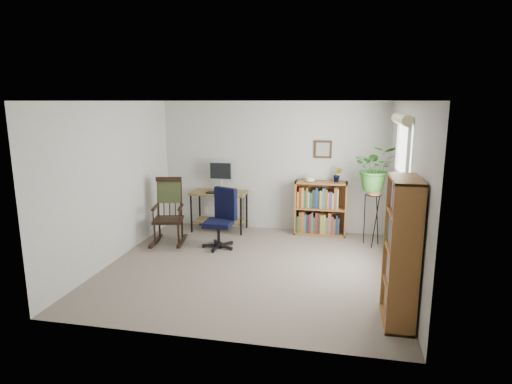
% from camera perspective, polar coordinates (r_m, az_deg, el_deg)
% --- Properties ---
extents(floor, '(4.20, 4.00, 0.00)m').
position_cam_1_polar(floor, '(6.40, -0.72, -9.97)').
color(floor, gray).
rests_on(floor, ground).
extents(ceiling, '(4.20, 4.00, 0.00)m').
position_cam_1_polar(ceiling, '(5.94, -0.78, 12.05)').
color(ceiling, silver).
rests_on(ceiling, ground).
extents(wall_back, '(4.20, 0.00, 2.40)m').
position_cam_1_polar(wall_back, '(7.99, 2.27, 3.39)').
color(wall_back, beige).
rests_on(wall_back, ground).
extents(wall_front, '(4.20, 0.00, 2.40)m').
position_cam_1_polar(wall_front, '(4.18, -6.54, -4.70)').
color(wall_front, beige).
rests_on(wall_front, ground).
extents(wall_left, '(0.00, 4.00, 2.40)m').
position_cam_1_polar(wall_left, '(6.81, -18.31, 1.28)').
color(wall_left, beige).
rests_on(wall_left, ground).
extents(wall_right, '(0.00, 4.00, 2.40)m').
position_cam_1_polar(wall_right, '(5.99, 19.31, -0.20)').
color(wall_right, beige).
rests_on(wall_right, ground).
extents(window, '(0.12, 1.20, 1.50)m').
position_cam_1_polar(window, '(6.24, 18.71, 2.18)').
color(window, white).
rests_on(window, wall_right).
extents(desk, '(1.03, 0.56, 0.74)m').
position_cam_1_polar(desk, '(8.08, -4.89, -2.56)').
color(desk, brown).
rests_on(desk, floor).
extents(monitor, '(0.46, 0.16, 0.56)m').
position_cam_1_polar(monitor, '(8.08, -4.70, 2.15)').
color(monitor, '#B3B3B7').
rests_on(monitor, desk).
extents(keyboard, '(0.40, 0.15, 0.02)m').
position_cam_1_polar(keyboard, '(7.88, -5.19, -0.09)').
color(keyboard, black).
rests_on(keyboard, desk).
extents(office_chair, '(0.72, 0.72, 1.01)m').
position_cam_1_polar(office_chair, '(7.08, -5.05, -3.55)').
color(office_chair, black).
rests_on(office_chair, floor).
extents(rocking_chair, '(0.80, 1.09, 1.15)m').
position_cam_1_polar(rocking_chair, '(7.41, -11.68, -2.49)').
color(rocking_chair, black).
rests_on(rocking_chair, floor).
extents(low_bookshelf, '(0.93, 0.31, 0.98)m').
position_cam_1_polar(low_bookshelf, '(7.86, 8.59, -2.15)').
color(low_bookshelf, '#9A6232').
rests_on(low_bookshelf, floor).
extents(tall_bookshelf, '(0.30, 0.71, 1.62)m').
position_cam_1_polar(tall_bookshelf, '(4.90, 18.77, -7.55)').
color(tall_bookshelf, '#9A6232').
rests_on(tall_bookshelf, floor).
extents(plant_stand, '(0.36, 0.36, 1.03)m').
position_cam_1_polar(plant_stand, '(7.43, 15.28, -3.10)').
color(plant_stand, black).
rests_on(plant_stand, floor).
extents(spider_plant, '(1.69, 1.88, 1.46)m').
position_cam_1_polar(spider_plant, '(7.22, 15.79, 5.90)').
color(spider_plant, '#307027').
rests_on(spider_plant, plant_stand).
extents(potted_plant_small, '(0.13, 0.24, 0.11)m').
position_cam_1_polar(potted_plant_small, '(7.75, 10.79, 1.68)').
color(potted_plant_small, '#307027').
rests_on(potted_plant_small, low_bookshelf).
extents(framed_picture, '(0.32, 0.04, 0.32)m').
position_cam_1_polar(framed_picture, '(7.83, 8.89, 5.64)').
color(framed_picture, black).
rests_on(framed_picture, wall_back).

